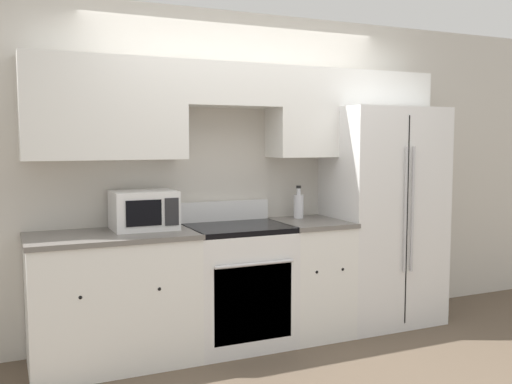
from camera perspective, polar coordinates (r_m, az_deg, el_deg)
ground_plane at (r=4.38m, az=1.72°, el=-15.86°), size 12.00×12.00×0.00m
wall_back at (r=4.63m, az=-1.33°, el=4.11°), size 8.00×0.39×2.60m
lower_cabinets_left at (r=4.19m, az=-14.12°, el=-10.29°), size 1.16×0.64×0.93m
lower_cabinets_right at (r=4.71m, az=5.40°, el=-8.43°), size 0.54×0.64×0.93m
oven_range at (r=4.44m, az=-1.86°, el=-9.20°), size 0.76×0.65×1.09m
refrigerator at (r=5.07m, az=12.27°, el=-2.30°), size 0.93×0.77×1.85m
microwave at (r=4.23m, az=-11.16°, el=-1.78°), size 0.46×0.37×0.28m
bottle at (r=4.76m, az=4.27°, el=-1.33°), size 0.08×0.08×0.27m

